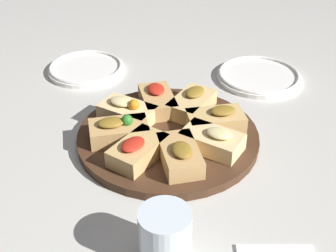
{
  "coord_description": "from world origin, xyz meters",
  "views": [
    {
      "loc": [
        0.01,
        -0.72,
        0.52
      ],
      "look_at": [
        0.0,
        0.0,
        0.03
      ],
      "focal_mm": 50.0,
      "sensor_mm": 36.0,
      "label": 1
    }
  ],
  "objects_px": {
    "plate_left": "(86,68)",
    "plate_right": "(259,76)",
    "serving_board": "(168,137)",
    "water_glass": "(166,236)"
  },
  "relations": [
    {
      "from": "serving_board",
      "to": "plate_right",
      "type": "bearing_deg",
      "value": 50.17
    },
    {
      "from": "serving_board",
      "to": "plate_left",
      "type": "xyz_separation_m",
      "value": [
        -0.2,
        0.28,
        -0.0
      ]
    },
    {
      "from": "plate_right",
      "to": "water_glass",
      "type": "height_order",
      "value": "water_glass"
    },
    {
      "from": "plate_left",
      "to": "water_glass",
      "type": "distance_m",
      "value": 0.6
    },
    {
      "from": "plate_right",
      "to": "plate_left",
      "type": "bearing_deg",
      "value": 175.41
    },
    {
      "from": "serving_board",
      "to": "water_glass",
      "type": "bearing_deg",
      "value": -89.69
    },
    {
      "from": "plate_right",
      "to": "water_glass",
      "type": "relative_size",
      "value": 2.34
    },
    {
      "from": "plate_left",
      "to": "plate_right",
      "type": "height_order",
      "value": "same"
    },
    {
      "from": "plate_right",
      "to": "water_glass",
      "type": "distance_m",
      "value": 0.57
    },
    {
      "from": "plate_right",
      "to": "water_glass",
      "type": "bearing_deg",
      "value": -111.28
    }
  ]
}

